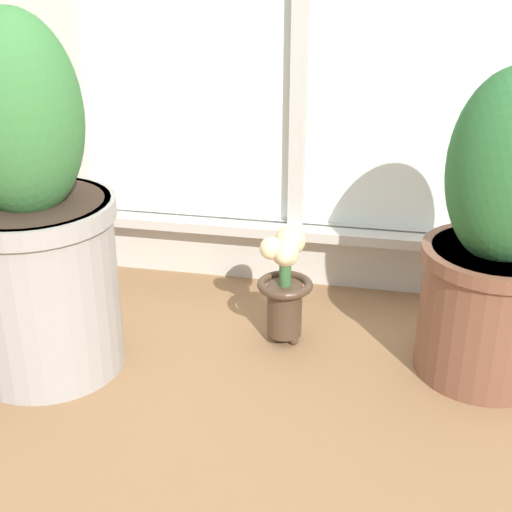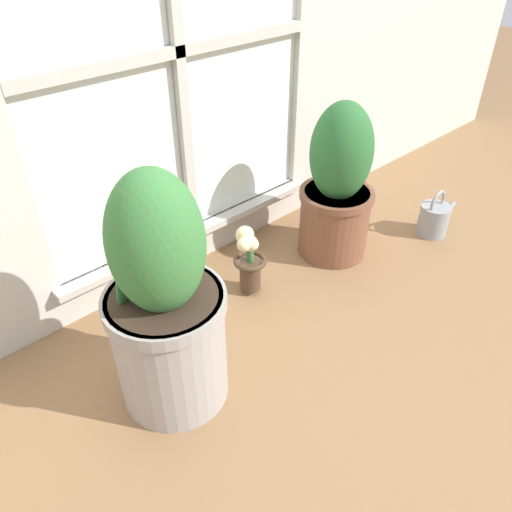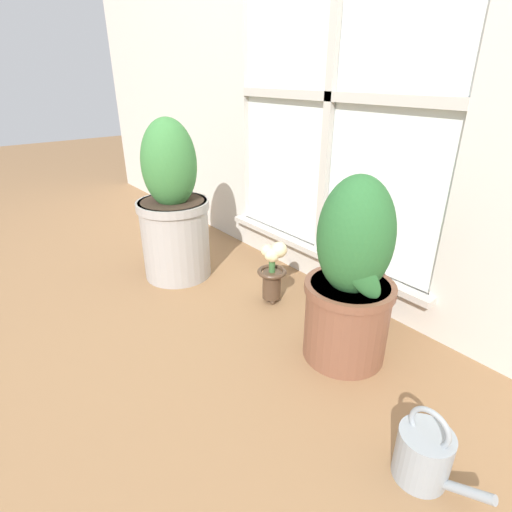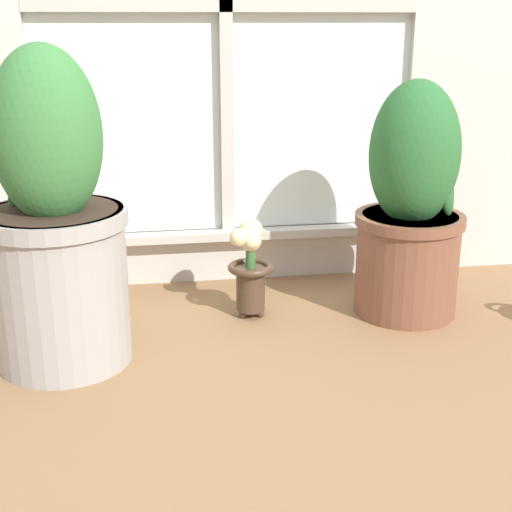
# 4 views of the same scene
# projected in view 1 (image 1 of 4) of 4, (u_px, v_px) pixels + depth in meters

# --- Properties ---
(ground_plane) EXTENTS (10.00, 10.00, 0.00)m
(ground_plane) POSITION_uv_depth(u_px,v_px,m) (237.00, 444.00, 1.23)
(ground_plane) COLOR olive
(potted_plant_left) EXTENTS (0.31, 0.31, 0.70)m
(potted_plant_left) POSITION_uv_depth(u_px,v_px,m) (33.00, 222.00, 1.34)
(potted_plant_left) COLOR #9E9993
(potted_plant_left) RESTS_ON ground_plane
(potted_plant_right) EXTENTS (0.28, 0.28, 0.61)m
(potted_plant_right) POSITION_uv_depth(u_px,v_px,m) (499.00, 244.00, 1.33)
(potted_plant_right) COLOR brown
(potted_plant_right) RESTS_ON ground_plane
(flower_vase) EXTENTS (0.12, 0.12, 0.26)m
(flower_vase) POSITION_uv_depth(u_px,v_px,m) (285.00, 281.00, 1.49)
(flower_vase) COLOR #473323
(flower_vase) RESTS_ON ground_plane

